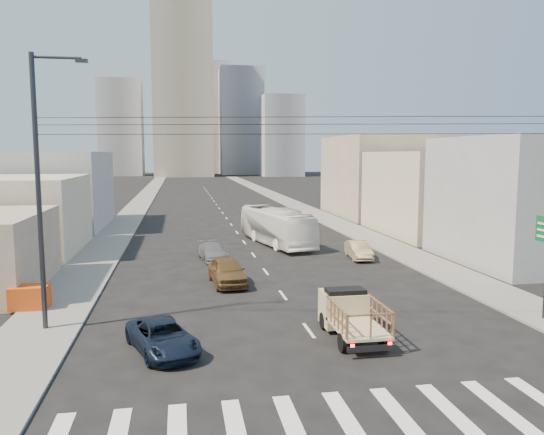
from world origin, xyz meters
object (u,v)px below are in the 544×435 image
object	(u,v)px
flatbed_pickup	(351,312)
city_bus	(276,226)
sedan_grey	(212,252)
crate_stack	(30,297)
navy_pickup	(162,337)
streetlamp_left	(41,185)
sedan_brown	(227,271)
sedan_tan	(359,250)

from	to	relation	value
flatbed_pickup	city_bus	xyz separation A→B (m)	(1.05, 23.55, 0.49)
sedan_grey	crate_stack	size ratio (longest dim) A/B	2.34
navy_pickup	crate_stack	size ratio (longest dim) A/B	2.44
navy_pickup	streetlamp_left	xyz separation A→B (m)	(-5.09, 3.50, 5.83)
city_bus	crate_stack	size ratio (longest dim) A/B	6.31
city_bus	streetlamp_left	size ratio (longest dim) A/B	0.95
flatbed_pickup	streetlamp_left	bearing A→B (deg)	166.47
sedan_brown	sedan_grey	xyz separation A→B (m)	(-0.43, 7.56, -0.19)
navy_pickup	city_bus	world-z (taller)	city_bus
sedan_grey	streetlamp_left	distance (m)	17.69
sedan_grey	crate_stack	bearing A→B (deg)	-139.63
navy_pickup	sedan_grey	bearing A→B (deg)	60.94
city_bus	sedan_brown	world-z (taller)	city_bus
navy_pickup	flatbed_pickup	bearing A→B (deg)	-16.70
flatbed_pickup	sedan_tan	distance (m)	17.31
sedan_tan	city_bus	bearing A→B (deg)	129.19
sedan_tan	flatbed_pickup	bearing A→B (deg)	-104.91
sedan_brown	sedan_grey	distance (m)	7.57
navy_pickup	sedan_tan	size ratio (longest dim) A/B	1.11
sedan_tan	crate_stack	world-z (taller)	sedan_tan
navy_pickup	streetlamp_left	world-z (taller)	streetlamp_left
flatbed_pickup	crate_stack	world-z (taller)	flatbed_pickup
crate_stack	streetlamp_left	bearing A→B (deg)	-64.25
city_bus	sedan_brown	bearing A→B (deg)	-123.94
sedan_tan	sedan_grey	xyz separation A→B (m)	(-10.77, 1.45, -0.04)
navy_pickup	sedan_grey	world-z (taller)	sedan_grey
city_bus	sedan_brown	xyz separation A→B (m)	(-5.43, -13.41, -0.78)
streetlamp_left	crate_stack	distance (m)	6.83
city_bus	sedan_brown	size ratio (longest dim) A/B	2.42
sedan_grey	flatbed_pickup	bearing A→B (deg)	-83.49
flatbed_pickup	streetlamp_left	world-z (taller)	streetlamp_left
sedan_tan	streetlamp_left	world-z (taller)	streetlamp_left
sedan_tan	streetlamp_left	bearing A→B (deg)	-140.01
city_bus	sedan_grey	size ratio (longest dim) A/B	2.69
navy_pickup	sedan_brown	bearing A→B (deg)	52.20
navy_pickup	crate_stack	world-z (taller)	crate_stack
sedan_brown	sedan_grey	bearing A→B (deg)	88.45
navy_pickup	sedan_tan	distance (m)	21.63
sedan_tan	sedan_grey	world-z (taller)	sedan_tan
flatbed_pickup	sedan_tan	bearing A→B (deg)	69.85
navy_pickup	crate_stack	bearing A→B (deg)	115.01
flatbed_pickup	sedan_grey	bearing A→B (deg)	105.20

